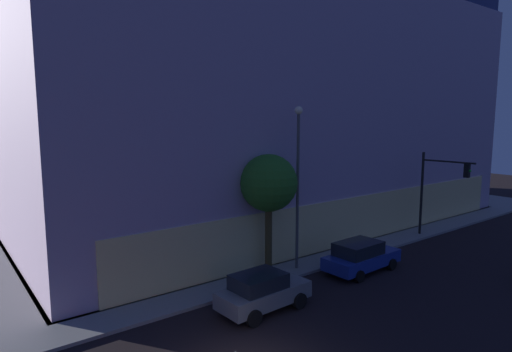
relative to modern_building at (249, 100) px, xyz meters
name	(u,v)px	position (x,y,z in m)	size (l,w,h in m)	color
sidewalk_corner	(31,204)	(-14.69, 15.74, -9.83)	(80.00, 60.00, 0.15)	gray
modern_building	(249,100)	(0.00, 0.00, 0.00)	(38.11, 24.63, 19.95)	#4C4C51
traffic_light_far_corner	(438,182)	(5.37, -14.61, -5.93)	(0.52, 3.61, 5.84)	black
street_lamp_sidewalk	(298,170)	(-6.59, -13.38, -4.28)	(0.44, 0.44, 8.84)	#4D4D4D
sidewalk_tree	(269,184)	(-8.09, -12.75, -4.99)	(3.06, 3.06, 6.35)	#483C1E
car_grey	(262,291)	(-11.19, -16.16, -9.01)	(4.28, 2.16, 1.73)	slate
car_blue	(361,256)	(-3.88, -15.60, -9.04)	(4.72, 2.25, 1.70)	navy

